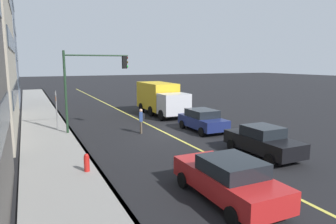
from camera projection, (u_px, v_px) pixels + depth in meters
ground at (165, 133)px, 20.91m from camera, size 200.00×200.00×0.00m
sidewalk_slab at (51, 144)px, 17.78m from camera, size 80.00×3.26×0.15m
curb_edge at (78, 141)px, 18.43m from camera, size 80.00×0.16×0.15m
lane_stripe_center at (165, 133)px, 20.91m from camera, size 80.00×0.16×0.01m
car_red at (228, 178)px, 10.60m from camera, size 4.71×2.05×1.55m
car_black at (263, 141)px, 15.74m from camera, size 4.40×1.93×1.55m
car_navy at (202, 120)px, 21.45m from camera, size 4.10×2.01×1.53m
truck_yellow at (161, 98)px, 28.18m from camera, size 7.06×2.56×2.93m
pedestrian_with_backpack at (141, 119)px, 20.69m from camera, size 0.45×0.44×1.70m
traffic_light_mast at (91, 77)px, 20.48m from camera, size 0.28×4.41×5.59m
street_sign_post at (56, 108)px, 21.24m from camera, size 0.60×0.08×2.87m
fire_hydrant at (87, 164)px, 13.05m from camera, size 0.24×0.24×0.94m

